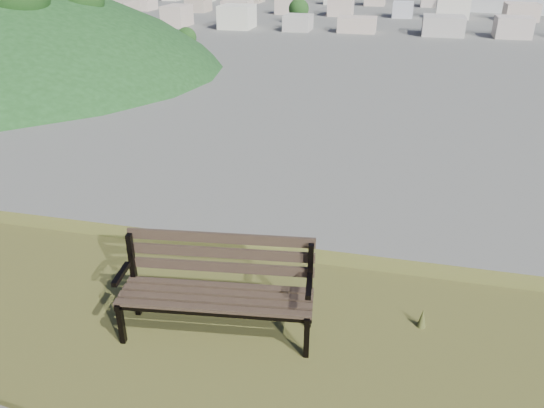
# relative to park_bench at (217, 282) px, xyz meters

# --- Properties ---
(park_bench) EXTENTS (1.66, 0.71, 0.84)m
(park_bench) POSITION_rel_park_bench_xyz_m (0.00, 0.00, 0.00)
(park_bench) COLOR #3E3124
(park_bench) RESTS_ON hilltop_mesa
(arena) EXTENTS (52.41, 31.80, 20.64)m
(arena) POSITION_rel_park_bench_xyz_m (52.10, 279.64, -20.61)
(arena) COLOR silver
(arena) RESTS_ON ground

